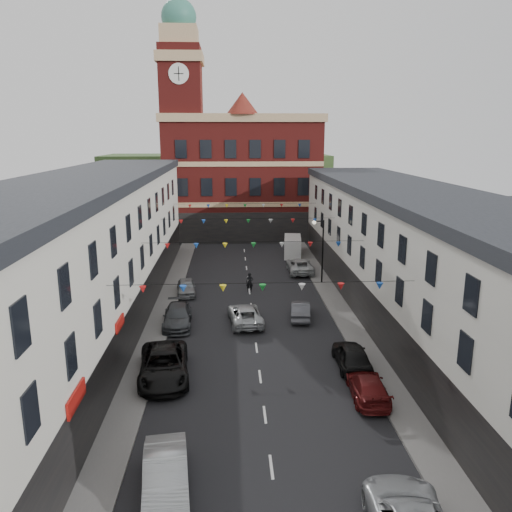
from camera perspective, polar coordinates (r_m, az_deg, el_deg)
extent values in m
plane|color=black|center=(32.97, 0.05, -10.44)|extent=(160.00, 160.00, 0.00)
cube|color=#605E5B|center=(35.15, -11.57, -9.02)|extent=(1.80, 64.00, 0.15)
cube|color=#605E5B|center=(35.75, 11.12, -8.60)|extent=(1.80, 64.00, 0.15)
cube|color=silver|center=(33.78, -20.47, -1.73)|extent=(8.00, 56.00, 10.00)
cube|color=black|center=(32.85, -21.25, 7.31)|extent=(8.40, 56.00, 0.70)
cube|color=black|center=(33.81, -13.38, -7.27)|extent=(0.12, 56.00, 3.20)
cube|color=silver|center=(34.97, 19.66, -2.01)|extent=(8.00, 56.00, 9.00)
cube|color=black|center=(34.06, 20.32, 5.88)|extent=(8.40, 56.00, 0.70)
cube|color=black|center=(34.52, 13.01, -6.80)|extent=(0.12, 56.00, 3.20)
cube|color=maroon|center=(68.33, -1.62, 8.65)|extent=(20.00, 12.00, 15.00)
cube|color=tan|center=(68.10, -1.66, 15.37)|extent=(20.60, 12.60, 1.00)
cone|color=maroon|center=(63.18, -1.57, 17.05)|extent=(4.00, 4.00, 2.60)
cube|color=maroon|center=(65.34, -8.32, 12.24)|extent=(5.00, 5.00, 24.00)
cube|color=tan|center=(65.95, -8.66, 21.39)|extent=(5.60, 5.60, 1.20)
cube|color=tan|center=(66.27, -8.73, 23.19)|extent=(4.40, 4.40, 3.00)
sphere|color=#2E735F|center=(66.75, -8.82, 25.39)|extent=(4.20, 4.20, 4.20)
cylinder|color=white|center=(63.18, -8.83, 19.91)|extent=(2.40, 0.12, 2.40)
cube|color=#284A22|center=(92.47, -4.47, 8.37)|extent=(40.00, 14.00, 10.00)
cylinder|color=black|center=(46.05, 7.62, 0.40)|extent=(0.14, 0.14, 6.00)
cylinder|color=black|center=(45.40, 7.24, 3.96)|extent=(0.90, 0.10, 0.10)
sphere|color=beige|center=(45.34, 6.67, 3.84)|extent=(0.36, 0.36, 0.36)
imported|color=#AAAEB2|center=(21.07, -10.28, -23.57)|extent=(2.25, 4.96, 1.58)
imported|color=black|center=(29.30, -10.48, -12.15)|extent=(3.32, 6.13, 1.63)
imported|color=#3E4146|center=(36.74, -8.95, -6.82)|extent=(2.20, 4.99, 1.42)
imported|color=gray|center=(43.65, -7.98, -3.53)|extent=(1.95, 4.00, 1.32)
imported|color=#5B1212|center=(27.63, 12.64, -14.33)|extent=(2.03, 4.54, 1.29)
imported|color=black|center=(30.59, 10.91, -11.13)|extent=(1.87, 4.50, 1.52)
imported|color=#4A4B51|center=(37.88, 5.12, -6.16)|extent=(1.91, 4.14, 1.31)
imported|color=#B3B6B8|center=(50.20, 5.03, -1.09)|extent=(2.41, 5.21, 1.45)
imported|color=#ADB1B5|center=(36.75, -1.24, -6.70)|extent=(2.74, 5.07, 1.35)
cube|color=silver|center=(57.18, 4.20, 1.11)|extent=(2.40, 5.02, 2.14)
imported|color=black|center=(43.89, -0.73, -3.03)|extent=(0.68, 0.50, 1.71)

